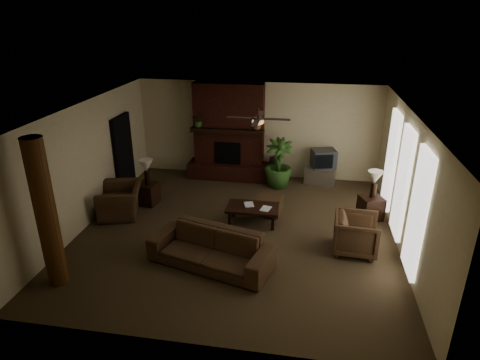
% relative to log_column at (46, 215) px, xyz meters
% --- Properties ---
extents(room_shell, '(7.00, 7.00, 7.00)m').
position_rel_log_column_xyz_m(room_shell, '(2.95, 2.40, 0.00)').
color(room_shell, '#4C3C26').
rests_on(room_shell, ground).
extents(fireplace, '(2.40, 0.70, 2.80)m').
position_rel_log_column_xyz_m(fireplace, '(2.15, 5.62, -0.24)').
color(fireplace, '#491D13').
rests_on(fireplace, ground).
extents(windows, '(0.08, 3.65, 2.35)m').
position_rel_log_column_xyz_m(windows, '(6.40, 2.60, -0.05)').
color(windows, white).
rests_on(windows, ground).
extents(log_column, '(0.36, 0.36, 2.80)m').
position_rel_log_column_xyz_m(log_column, '(0.00, 0.00, 0.00)').
color(log_column, '#5B3516').
rests_on(log_column, ground).
extents(doorway, '(0.10, 1.00, 2.10)m').
position_rel_log_column_xyz_m(doorway, '(-0.49, 4.20, -0.35)').
color(doorway, black).
rests_on(doorway, ground).
extents(ceiling_fan, '(1.35, 1.35, 0.37)m').
position_rel_log_column_xyz_m(ceiling_fan, '(3.35, 2.70, 1.13)').
color(ceiling_fan, black).
rests_on(ceiling_fan, ceiling).
extents(sofa, '(2.54, 1.36, 0.95)m').
position_rel_log_column_xyz_m(sofa, '(2.67, 1.02, -0.92)').
color(sofa, '#4A331F').
rests_on(sofa, ground).
extents(armchair_left, '(1.05, 1.31, 1.00)m').
position_rel_log_column_xyz_m(armchair_left, '(-0.00, 2.77, -0.90)').
color(armchair_left, '#4A331F').
rests_on(armchair_left, ground).
extents(armchair_right, '(0.87, 0.92, 0.89)m').
position_rel_log_column_xyz_m(armchair_right, '(5.52, 1.98, -0.95)').
color(armchair_right, '#4A331F').
rests_on(armchair_right, ground).
extents(coffee_table, '(1.20, 0.70, 0.43)m').
position_rel_log_column_xyz_m(coffee_table, '(3.24, 2.84, -1.03)').
color(coffee_table, black).
rests_on(coffee_table, ground).
extents(ottoman, '(0.67, 0.67, 0.40)m').
position_rel_log_column_xyz_m(ottoman, '(3.57, 3.48, -1.20)').
color(ottoman, '#4A331F').
rests_on(ottoman, ground).
extents(tv_stand, '(0.92, 0.63, 0.50)m').
position_rel_log_column_xyz_m(tv_stand, '(4.84, 5.55, -1.15)').
color(tv_stand, silver).
rests_on(tv_stand, ground).
extents(tv, '(0.76, 0.67, 0.52)m').
position_rel_log_column_xyz_m(tv, '(4.89, 5.54, -0.64)').
color(tv, '#3A393C').
rests_on(tv, tv_stand).
extents(floor_vase, '(0.34, 0.34, 0.77)m').
position_rel_log_column_xyz_m(floor_vase, '(3.52, 5.55, -0.97)').
color(floor_vase, '#31241B').
rests_on(floor_vase, ground).
extents(floor_plant, '(1.04, 1.51, 0.78)m').
position_rel_log_column_xyz_m(floor_plant, '(3.65, 5.13, -1.01)').
color(floor_plant, '#335923').
rests_on(floor_plant, ground).
extents(side_table_left, '(0.57, 0.57, 0.55)m').
position_rel_log_column_xyz_m(side_table_left, '(0.41, 3.45, -1.12)').
color(side_table_left, black).
rests_on(side_table_left, ground).
extents(lamp_left, '(0.38, 0.38, 0.65)m').
position_rel_log_column_xyz_m(lamp_left, '(0.44, 3.47, -0.40)').
color(lamp_left, black).
rests_on(lamp_left, side_table_left).
extents(side_table_right, '(0.64, 0.64, 0.55)m').
position_rel_log_column_xyz_m(side_table_right, '(6.01, 3.57, -1.12)').
color(side_table_right, black).
rests_on(side_table_right, ground).
extents(lamp_right, '(0.44, 0.44, 0.65)m').
position_rel_log_column_xyz_m(lamp_right, '(6.03, 3.61, -0.40)').
color(lamp_right, black).
rests_on(lamp_right, side_table_right).
extents(mantel_plant, '(0.41, 0.45, 0.33)m').
position_rel_log_column_xyz_m(mantel_plant, '(1.32, 5.42, 0.32)').
color(mantel_plant, '#335923').
rests_on(mantel_plant, fireplace).
extents(mantel_vase, '(0.27, 0.28, 0.22)m').
position_rel_log_column_xyz_m(mantel_vase, '(3.00, 5.41, 0.27)').
color(mantel_vase, '#8F5D39').
rests_on(mantel_vase, fireplace).
extents(book_a, '(0.22, 0.08, 0.29)m').
position_rel_log_column_xyz_m(book_a, '(3.04, 2.87, -0.83)').
color(book_a, '#999999').
rests_on(book_a, coffee_table).
extents(book_b, '(0.21, 0.07, 0.29)m').
position_rel_log_column_xyz_m(book_b, '(3.45, 2.78, -0.82)').
color(book_b, '#999999').
rests_on(book_b, coffee_table).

